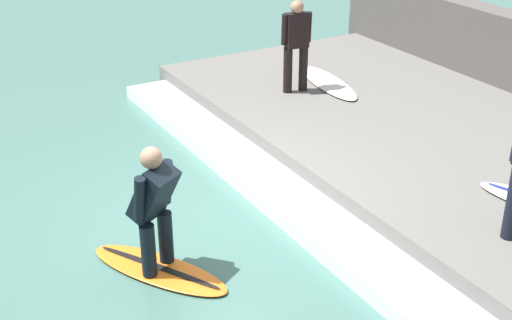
% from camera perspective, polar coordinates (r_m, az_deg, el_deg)
% --- Properties ---
extents(ground_plane, '(28.00, 28.00, 0.00)m').
position_cam_1_polar(ground_plane, '(8.62, -3.51, -5.07)').
color(ground_plane, '#426B60').
extents(concrete_ledge, '(4.40, 9.69, 0.39)m').
position_cam_1_polar(concrete_ledge, '(10.42, 14.31, 0.99)').
color(concrete_ledge, '#66635E').
rests_on(concrete_ledge, ground_plane).
extents(wave_foam_crest, '(0.73, 9.21, 0.19)m').
position_cam_1_polar(wave_foam_crest, '(9.00, 2.23, -2.91)').
color(wave_foam_crest, silver).
rests_on(wave_foam_crest, ground_plane).
extents(surfboard_riding, '(1.31, 1.75, 0.07)m').
position_cam_1_polar(surfboard_riding, '(7.80, -7.77, -8.66)').
color(surfboard_riding, orange).
rests_on(surfboard_riding, ground_plane).
extents(surfer_riding, '(0.57, 0.60, 1.41)m').
position_cam_1_polar(surfer_riding, '(7.38, -8.14, -3.47)').
color(surfer_riding, black).
rests_on(surfer_riding, surfboard_riding).
extents(surfer_waiting_near, '(0.50, 0.29, 1.48)m').
position_cam_1_polar(surfer_waiting_near, '(11.45, 3.24, 9.46)').
color(surfer_waiting_near, black).
rests_on(surfer_waiting_near, concrete_ledge).
extents(surfboard_waiting_near, '(0.82, 1.90, 0.06)m').
position_cam_1_polar(surfboard_waiting_near, '(12.05, 5.79, 6.20)').
color(surfboard_waiting_near, white).
rests_on(surfboard_waiting_near, concrete_ledge).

